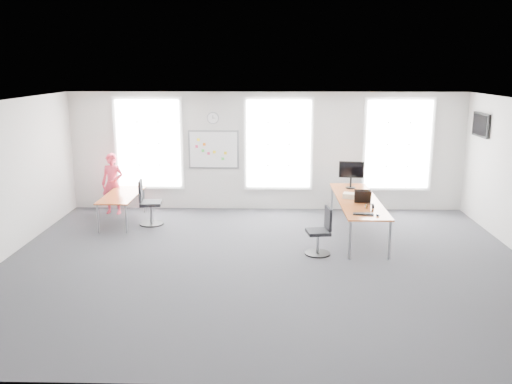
{
  "coord_description": "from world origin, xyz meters",
  "views": [
    {
      "loc": [
        0.09,
        -9.63,
        3.65
      ],
      "look_at": [
        -0.2,
        1.2,
        1.1
      ],
      "focal_mm": 38.0,
      "sensor_mm": 36.0,
      "label": 1
    }
  ],
  "objects_px": {
    "person": "(113,184)",
    "headphones": "(369,206)",
    "chair_right": "(321,234)",
    "monitor": "(351,172)",
    "keyboard": "(363,214)",
    "chair_left": "(148,205)",
    "desk_right": "(358,201)",
    "desk_left": "(122,197)"
  },
  "relations": [
    {
      "from": "desk_right",
      "to": "desk_left",
      "type": "height_order",
      "value": "desk_right"
    },
    {
      "from": "keyboard",
      "to": "desk_left",
      "type": "bearing_deg",
      "value": 169.99
    },
    {
      "from": "person",
      "to": "chair_left",
      "type": "bearing_deg",
      "value": -33.58
    },
    {
      "from": "chair_left",
      "to": "person",
      "type": "height_order",
      "value": "person"
    },
    {
      "from": "chair_right",
      "to": "desk_right",
      "type": "bearing_deg",
      "value": 136.38
    },
    {
      "from": "person",
      "to": "headphones",
      "type": "bearing_deg",
      "value": -14.17
    },
    {
      "from": "chair_left",
      "to": "headphones",
      "type": "relative_size",
      "value": 6.01
    },
    {
      "from": "desk_left",
      "to": "monitor",
      "type": "distance_m",
      "value": 5.44
    },
    {
      "from": "desk_right",
      "to": "chair_right",
      "type": "distance_m",
      "value": 1.63
    },
    {
      "from": "desk_left",
      "to": "monitor",
      "type": "bearing_deg",
      "value": 2.84
    },
    {
      "from": "chair_right",
      "to": "headphones",
      "type": "xyz_separation_m",
      "value": [
        1.02,
        0.54,
        0.43
      ]
    },
    {
      "from": "person",
      "to": "desk_right",
      "type": "bearing_deg",
      "value": -7.7
    },
    {
      "from": "desk_left",
      "to": "person",
      "type": "xyz_separation_m",
      "value": [
        -0.43,
        0.77,
        0.14
      ]
    },
    {
      "from": "desk_right",
      "to": "chair_right",
      "type": "xyz_separation_m",
      "value": [
        -0.91,
        -1.32,
        -0.33
      ]
    },
    {
      "from": "chair_left",
      "to": "monitor",
      "type": "relative_size",
      "value": 1.64
    },
    {
      "from": "desk_right",
      "to": "chair_left",
      "type": "relative_size",
      "value": 3.1
    },
    {
      "from": "chair_right",
      "to": "person",
      "type": "relative_size",
      "value": 0.62
    },
    {
      "from": "chair_left",
      "to": "person",
      "type": "distance_m",
      "value": 1.47
    },
    {
      "from": "keyboard",
      "to": "monitor",
      "type": "xyz_separation_m",
      "value": [
        0.08,
        2.33,
        0.38
      ]
    },
    {
      "from": "desk_left",
      "to": "headphones",
      "type": "distance_m",
      "value": 5.74
    },
    {
      "from": "desk_left",
      "to": "chair_right",
      "type": "height_order",
      "value": "chair_right"
    },
    {
      "from": "chair_right",
      "to": "headphones",
      "type": "relative_size",
      "value": 5.39
    },
    {
      "from": "chair_right",
      "to": "monitor",
      "type": "xyz_separation_m",
      "value": [
        0.91,
        2.39,
        0.77
      ]
    },
    {
      "from": "desk_right",
      "to": "headphones",
      "type": "distance_m",
      "value": 0.79
    },
    {
      "from": "headphones",
      "to": "monitor",
      "type": "xyz_separation_m",
      "value": [
        -0.11,
        1.85,
        0.34
      ]
    },
    {
      "from": "desk_right",
      "to": "keyboard",
      "type": "distance_m",
      "value": 1.26
    },
    {
      "from": "chair_left",
      "to": "chair_right",
      "type": "bearing_deg",
      "value": -123.72
    },
    {
      "from": "chair_left",
      "to": "headphones",
      "type": "height_order",
      "value": "chair_left"
    },
    {
      "from": "person",
      "to": "monitor",
      "type": "distance_m",
      "value": 5.87
    },
    {
      "from": "headphones",
      "to": "monitor",
      "type": "bearing_deg",
      "value": 77.79
    },
    {
      "from": "chair_right",
      "to": "monitor",
      "type": "relative_size",
      "value": 1.47
    },
    {
      "from": "monitor",
      "to": "person",
      "type": "bearing_deg",
      "value": -177.53
    },
    {
      "from": "chair_left",
      "to": "monitor",
      "type": "distance_m",
      "value": 4.82
    },
    {
      "from": "chair_right",
      "to": "person",
      "type": "xyz_separation_m",
      "value": [
        -4.93,
        2.89,
        0.35
      ]
    },
    {
      "from": "person",
      "to": "headphones",
      "type": "height_order",
      "value": "person"
    },
    {
      "from": "desk_left",
      "to": "keyboard",
      "type": "relative_size",
      "value": 4.62
    },
    {
      "from": "chair_right",
      "to": "chair_left",
      "type": "distance_m",
      "value": 4.31
    },
    {
      "from": "desk_left",
      "to": "chair_left",
      "type": "distance_m",
      "value": 0.69
    },
    {
      "from": "desk_right",
      "to": "chair_right",
      "type": "relative_size",
      "value": 3.45
    },
    {
      "from": "monitor",
      "to": "chair_right",
      "type": "bearing_deg",
      "value": -103.48
    },
    {
      "from": "chair_right",
      "to": "keyboard",
      "type": "xyz_separation_m",
      "value": [
        0.82,
        0.06,
        0.39
      ]
    },
    {
      "from": "desk_left",
      "to": "person",
      "type": "distance_m",
      "value": 0.89
    }
  ]
}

